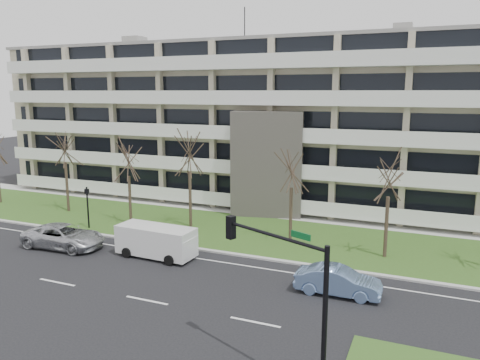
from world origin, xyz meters
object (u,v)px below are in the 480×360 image
at_px(silver_pickup, 64,236).
at_px(pedestrian_signal, 87,202).
at_px(blue_sedan, 338,281).
at_px(white_van, 157,239).
at_px(traffic_signal, 288,284).

distance_m(silver_pickup, pedestrian_signal, 4.75).
height_order(blue_sedan, white_van, white_van).
relative_size(blue_sedan, traffic_signal, 0.77).
distance_m(silver_pickup, white_van, 7.03).
bearing_deg(silver_pickup, traffic_signal, -117.44).
height_order(blue_sedan, pedestrian_signal, pedestrian_signal).
distance_m(silver_pickup, traffic_signal, 20.69).
bearing_deg(pedestrian_signal, traffic_signal, -48.41).
relative_size(white_van, traffic_signal, 0.91).
relative_size(silver_pickup, blue_sedan, 1.28).
bearing_deg(white_van, pedestrian_signal, 160.60).
bearing_deg(traffic_signal, blue_sedan, 111.30).
xyz_separation_m(silver_pickup, white_van, (6.96, 0.88, 0.41)).
bearing_deg(white_van, silver_pickup, -170.31).
bearing_deg(blue_sedan, white_van, 83.49).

